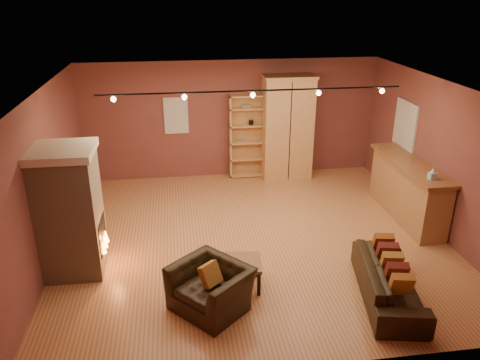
{
  "coord_description": "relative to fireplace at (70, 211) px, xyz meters",
  "views": [
    {
      "loc": [
        -1.32,
        -7.53,
        4.35
      ],
      "look_at": [
        -0.22,
        0.2,
        1.1
      ],
      "focal_mm": 35.0,
      "sensor_mm": 36.0,
      "label": 1
    }
  ],
  "objects": [
    {
      "name": "floor",
      "position": [
        3.04,
        0.6,
        -1.06
      ],
      "size": [
        7.0,
        7.0,
        0.0
      ],
      "primitive_type": "plane",
      "color": "#A06139",
      "rests_on": "ground"
    },
    {
      "name": "ceiling",
      "position": [
        3.04,
        0.6,
        1.74
      ],
      "size": [
        7.0,
        7.0,
        0.0
      ],
      "primitive_type": "plane",
      "rotation": [
        3.14,
        0.0,
        0.0
      ],
      "color": "#57301B",
      "rests_on": "back_wall"
    },
    {
      "name": "back_wall",
      "position": [
        3.04,
        3.85,
        0.34
      ],
      "size": [
        7.0,
        0.02,
        2.8
      ],
      "primitive_type": "cube",
      "color": "brown",
      "rests_on": "floor"
    },
    {
      "name": "left_wall",
      "position": [
        -0.46,
        0.6,
        0.34
      ],
      "size": [
        0.02,
        6.5,
        2.8
      ],
      "primitive_type": "cube",
      "color": "brown",
      "rests_on": "floor"
    },
    {
      "name": "right_wall",
      "position": [
        6.54,
        0.6,
        0.34
      ],
      "size": [
        0.02,
        6.5,
        2.8
      ],
      "primitive_type": "cube",
      "color": "brown",
      "rests_on": "floor"
    },
    {
      "name": "fireplace",
      "position": [
        0.0,
        0.0,
        0.0
      ],
      "size": [
        1.01,
        0.98,
        2.12
      ],
      "color": "tan",
      "rests_on": "floor"
    },
    {
      "name": "back_window",
      "position": [
        1.74,
        3.83,
        0.49
      ],
      "size": [
        0.56,
        0.04,
        0.86
      ],
      "primitive_type": "cube",
      "color": "silver",
      "rests_on": "back_wall"
    },
    {
      "name": "bookcase",
      "position": [
        3.39,
        3.74,
        -0.03
      ],
      "size": [
        0.83,
        0.32,
        2.02
      ],
      "color": "tan",
      "rests_on": "floor"
    },
    {
      "name": "armoire",
      "position": [
        4.34,
        3.53,
        0.18
      ],
      "size": [
        1.22,
        0.69,
        2.48
      ],
      "color": "tan",
      "rests_on": "floor"
    },
    {
      "name": "bar_counter",
      "position": [
        6.24,
        1.05,
        -0.47
      ],
      "size": [
        0.65,
        2.45,
        1.17
      ],
      "color": "#AD7E4F",
      "rests_on": "floor"
    },
    {
      "name": "tissue_box",
      "position": [
        6.19,
        0.2,
        0.2
      ],
      "size": [
        0.13,
        0.13,
        0.22
      ],
      "rotation": [
        0.0,
        0.0,
        0.03
      ],
      "color": "#84BDD4",
      "rests_on": "bar_counter"
    },
    {
      "name": "right_window",
      "position": [
        6.51,
        2.0,
        0.59
      ],
      "size": [
        0.05,
        0.9,
        1.0
      ],
      "primitive_type": "cube",
      "color": "silver",
      "rests_on": "right_wall"
    },
    {
      "name": "loveseat",
      "position": [
        4.75,
        -1.45,
        -0.66
      ],
      "size": [
        0.94,
        2.02,
        0.8
      ],
      "rotation": [
        0.0,
        0.0,
        1.38
      ],
      "color": "black",
      "rests_on": "floor"
    },
    {
      "name": "armchair",
      "position": [
        2.1,
        -1.32,
        -0.6
      ],
      "size": [
        1.2,
        1.22,
        0.91
      ],
      "rotation": [
        0.0,
        0.0,
        -0.84
      ],
      "color": "black",
      "rests_on": "floor"
    },
    {
      "name": "coffee_table",
      "position": [
        2.62,
        -0.86,
        -0.68
      ],
      "size": [
        0.65,
        0.65,
        0.44
      ],
      "rotation": [
        0.0,
        0.0,
        -0.11
      ],
      "color": "#905A34",
      "rests_on": "floor"
    },
    {
      "name": "track_rail",
      "position": [
        3.04,
        0.8,
        1.63
      ],
      "size": [
        5.2,
        0.09,
        0.13
      ],
      "color": "black",
      "rests_on": "ceiling"
    }
  ]
}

